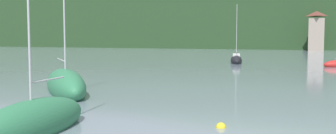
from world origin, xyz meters
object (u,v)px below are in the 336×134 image
object	(u,v)px
shore_building_west	(316,32)
sailboat_mid_6	(66,86)
mooring_buoy_near	(54,79)
sailboat_far_7	(236,60)
sailboat_near_5	(31,124)
mooring_buoy_far	(221,128)

from	to	relation	value
shore_building_west	sailboat_mid_6	xyz separation A→B (m)	(-16.71, -82.28, -4.29)
shore_building_west	mooring_buoy_near	xyz separation A→B (m)	(-22.42, -75.65, -4.79)
sailboat_mid_6	sailboat_far_7	bearing A→B (deg)	127.87
sailboat_near_5	mooring_buoy_far	size ratio (longest dim) A/B	24.00
sailboat_near_5	sailboat_far_7	world-z (taller)	sailboat_near_5
sailboat_mid_6	mooring_buoy_near	size ratio (longest dim) A/B	22.38
shore_building_west	sailboat_far_7	bearing A→B (deg)	-102.66
shore_building_west	sailboat_far_7	size ratio (longest dim) A/B	1.16
shore_building_west	sailboat_near_5	size ratio (longest dim) A/B	0.96
shore_building_west	mooring_buoy_near	distance (m)	79.05
sailboat_far_7	mooring_buoy_far	size ratio (longest dim) A/B	19.91
sailboat_near_5	sailboat_far_7	distance (m)	42.56
shore_building_west	sailboat_mid_6	bearing A→B (deg)	-101.48
shore_building_west	sailboat_mid_6	world-z (taller)	shore_building_west
sailboat_mid_6	mooring_buoy_far	size ratio (longest dim) A/B	23.35
sailboat_near_5	sailboat_mid_6	size ratio (longest dim) A/B	1.03
sailboat_near_5	sailboat_far_7	size ratio (longest dim) A/B	1.21
mooring_buoy_near	mooring_buoy_far	distance (m)	21.65
sailboat_near_5	sailboat_far_7	bearing A→B (deg)	176.81
sailboat_near_5	mooring_buoy_far	distance (m)	7.50
sailboat_near_5	sailboat_mid_6	distance (m)	11.05
shore_building_west	mooring_buoy_near	world-z (taller)	shore_building_west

